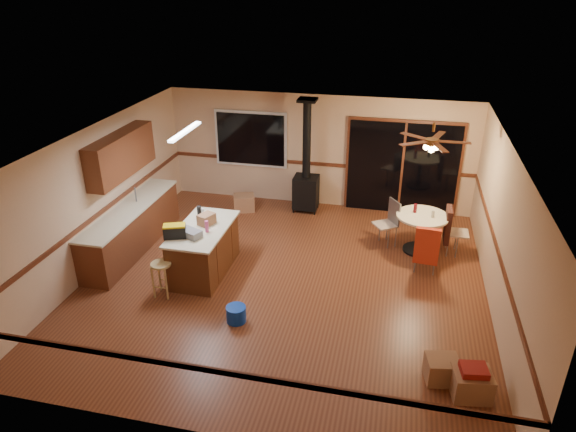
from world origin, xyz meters
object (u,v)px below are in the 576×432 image
(toolbox_grey, at_px, (190,233))
(box_under_window, at_px, (244,203))
(bar_stool, at_px, (163,279))
(dining_table, at_px, (421,227))
(wood_stove, at_px, (306,181))
(chair_left, at_px, (390,218))
(chair_near, at_px, (427,246))
(chair_right, at_px, (449,225))
(box_corner_b, at_px, (442,369))
(blue_bucket, at_px, (236,314))
(box_corner_a, at_px, (471,384))
(kitchen_island, at_px, (204,250))
(toolbox_black, at_px, (175,232))

(toolbox_grey, xyz_separation_m, box_under_window, (-0.02, 3.08, -0.77))
(bar_stool, relative_size, box_under_window, 1.33)
(dining_table, bearing_deg, wood_stove, 151.51)
(chair_left, distance_m, chair_near, 1.25)
(chair_right, relative_size, box_under_window, 1.49)
(box_corner_b, bearing_deg, blue_bucket, 168.69)
(toolbox_grey, distance_m, chair_left, 3.99)
(wood_stove, distance_m, toolbox_grey, 3.68)
(box_corner_b, bearing_deg, wood_stove, 119.64)
(chair_near, distance_m, box_corner_a, 3.00)
(bar_stool, distance_m, box_under_window, 3.63)
(dining_table, xyz_separation_m, chair_left, (-0.61, 0.16, 0.05))
(toolbox_grey, xyz_separation_m, box_corner_a, (4.58, -1.79, -0.77))
(dining_table, xyz_separation_m, chair_near, (0.09, -0.88, 0.06))
(wood_stove, distance_m, chair_left, 2.31)
(box_corner_a, xyz_separation_m, box_corner_b, (-0.36, 0.21, -0.01))
(kitchen_island, relative_size, blue_bucket, 5.31)
(bar_stool, height_order, box_under_window, bar_stool)
(toolbox_black, relative_size, blue_bucket, 1.19)
(toolbox_grey, xyz_separation_m, chair_near, (4.02, 1.13, -0.36))
(bar_stool, distance_m, chair_left, 4.56)
(chair_left, height_order, box_corner_a, chair_left)
(toolbox_black, xyz_separation_m, chair_right, (4.70, 2.16, -0.41))
(dining_table, distance_m, chair_near, 0.89)
(toolbox_grey, relative_size, chair_near, 0.57)
(dining_table, bearing_deg, box_corner_a, -80.47)
(kitchen_island, relative_size, box_corner_a, 3.42)
(toolbox_grey, height_order, dining_table, toolbox_grey)
(dining_table, height_order, chair_right, chair_right)
(box_under_window, bearing_deg, toolbox_black, -94.09)
(toolbox_black, height_order, bar_stool, toolbox_black)
(chair_left, bearing_deg, chair_near, -56.16)
(wood_stove, bearing_deg, blue_bucket, -93.63)
(toolbox_black, bearing_deg, wood_stove, 65.11)
(toolbox_black, distance_m, box_corner_a, 5.17)
(chair_right, bearing_deg, box_corner_a, -88.19)
(box_corner_b, bearing_deg, chair_near, 94.05)
(toolbox_grey, xyz_separation_m, box_corner_b, (4.21, -1.58, -0.79))
(toolbox_black, bearing_deg, chair_near, 15.98)
(wood_stove, xyz_separation_m, box_corner_b, (2.84, -4.99, -0.56))
(wood_stove, distance_m, chair_right, 3.36)
(blue_bucket, xyz_separation_m, chair_right, (3.35, 3.03, 0.47))
(box_corner_b, bearing_deg, box_under_window, 132.19)
(toolbox_grey, xyz_separation_m, toolbox_black, (-0.24, -0.09, 0.04))
(bar_stool, bearing_deg, chair_left, 36.46)
(chair_near, height_order, box_under_window, chair_near)
(toolbox_black, xyz_separation_m, dining_table, (4.18, 2.10, -0.47))
(kitchen_island, bearing_deg, bar_stool, -115.07)
(bar_stool, height_order, chair_near, chair_near)
(kitchen_island, height_order, dining_table, kitchen_island)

